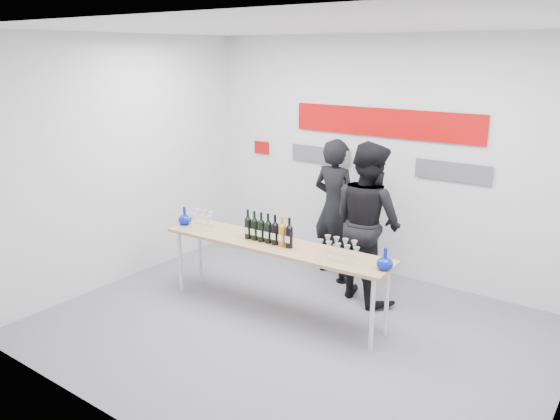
{
  "coord_description": "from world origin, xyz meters",
  "views": [
    {
      "loc": [
        2.9,
        -4.21,
        2.79
      ],
      "look_at": [
        -0.39,
        0.34,
        1.15
      ],
      "focal_mm": 35.0,
      "sensor_mm": 36.0,
      "label": 1
    }
  ],
  "objects_px": {
    "mic_stand": "(343,251)",
    "tasting_table": "(275,249)",
    "presenter_left": "(335,208)",
    "presenter_right": "(368,222)"
  },
  "relations": [
    {
      "from": "mic_stand",
      "to": "tasting_table",
      "type": "bearing_deg",
      "value": -79.32
    },
    {
      "from": "presenter_left",
      "to": "mic_stand",
      "type": "height_order",
      "value": "presenter_left"
    },
    {
      "from": "presenter_left",
      "to": "mic_stand",
      "type": "relative_size",
      "value": 1.3
    },
    {
      "from": "presenter_left",
      "to": "mic_stand",
      "type": "bearing_deg",
      "value": 149.02
    },
    {
      "from": "tasting_table",
      "to": "presenter_left",
      "type": "height_order",
      "value": "presenter_left"
    },
    {
      "from": "presenter_right",
      "to": "mic_stand",
      "type": "bearing_deg",
      "value": -3.91
    },
    {
      "from": "tasting_table",
      "to": "presenter_right",
      "type": "xyz_separation_m",
      "value": [
        0.64,
        0.92,
        0.19
      ]
    },
    {
      "from": "tasting_table",
      "to": "presenter_left",
      "type": "bearing_deg",
      "value": 88.85
    },
    {
      "from": "presenter_left",
      "to": "tasting_table",
      "type": "bearing_deg",
      "value": 98.84
    },
    {
      "from": "mic_stand",
      "to": "presenter_right",
      "type": "bearing_deg",
      "value": -5.75
    }
  ]
}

